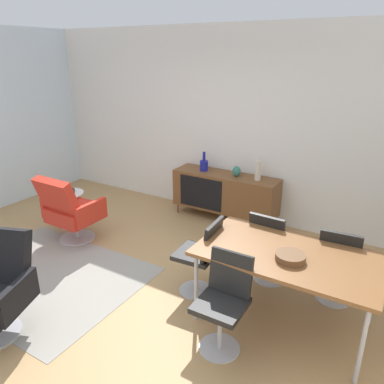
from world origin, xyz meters
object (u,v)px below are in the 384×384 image
object	(u,v)px
side_table_round	(69,206)
fruit_bowl	(68,190)
sideboard	(225,192)
dining_chair_near_window	(201,254)
wooden_bowl_on_table	(290,257)
dining_chair_back_left	(270,244)
dining_chair_front_left	(224,299)
dining_chair_back_right	(338,262)
lounge_chair_red	(70,209)
vase_sculptural_dark	(258,171)
vase_cobalt	(204,165)
vase_ceramic_small	(237,171)
dining_table	(288,257)

from	to	relation	value
side_table_round	fruit_bowl	xyz separation A→B (m)	(0.00, -0.00, 0.23)
sideboard	dining_chair_near_window	size ratio (longest dim) A/B	1.87
sideboard	wooden_bowl_on_table	size ratio (longest dim) A/B	6.15
dining_chair_back_left	dining_chair_front_left	xyz separation A→B (m)	(0.00, -1.12, 0.00)
wooden_bowl_on_table	fruit_bowl	xyz separation A→B (m)	(-3.39, 0.54, -0.21)
side_table_round	fruit_bowl	distance (m)	0.23
dining_chair_back_right	side_table_round	distance (m)	3.70
dining_chair_back_right	lounge_chair_red	xyz separation A→B (m)	(-3.32, -0.43, -0.00)
sideboard	vase_sculptural_dark	size ratio (longest dim) A/B	5.73
sideboard	fruit_bowl	size ratio (longest dim) A/B	8.00
dining_chair_near_window	sideboard	bearing A→B (deg)	109.00
vase_cobalt	dining_chair_front_left	xyz separation A→B (m)	(1.53, -2.38, -0.34)
sideboard	lounge_chair_red	xyz separation A→B (m)	(-1.45, -1.69, 0.03)
sideboard	dining_chair_back_left	size ratio (longest dim) A/B	1.87
vase_ceramic_small	dining_chair_near_window	size ratio (longest dim) A/B	0.18
vase_sculptural_dark	wooden_bowl_on_table	size ratio (longest dim) A/B	1.07
lounge_chair_red	dining_chair_near_window	bearing A→B (deg)	-3.37
vase_sculptural_dark	dining_chair_back_right	size ratio (longest dim) A/B	0.33
dining_chair_back_right	side_table_round	world-z (taller)	dining_chair_back_right
fruit_bowl	wooden_bowl_on_table	bearing A→B (deg)	-9.10
vase_sculptural_dark	side_table_round	distance (m)	2.76
dining_chair_back_left	dining_chair_back_right	xyz separation A→B (m)	(0.71, 0.00, 0.00)
vase_ceramic_small	lounge_chair_red	size ratio (longest dim) A/B	0.16
dining_table	dining_chair_back_right	bearing A→B (deg)	57.62
dining_chair_front_left	dining_chair_near_window	bearing A→B (deg)	133.74
lounge_chair_red	wooden_bowl_on_table	bearing A→B (deg)	-4.42
sideboard	dining_chair_front_left	distance (m)	2.65
dining_table	sideboard	bearing A→B (deg)	129.77
vase_cobalt	dining_chair_back_left	distance (m)	2.01
wooden_bowl_on_table	dining_chair_back_right	distance (m)	0.79
dining_table	fruit_bowl	size ratio (longest dim) A/B	8.00
fruit_bowl	vase_ceramic_small	bearing A→B (deg)	34.61
sideboard	wooden_bowl_on_table	bearing A→B (deg)	-50.92
wooden_bowl_on_table	dining_chair_back_left	xyz separation A→B (m)	(-0.40, 0.67, -0.30)
vase_cobalt	vase_ceramic_small	world-z (taller)	vase_cobalt
vase_sculptural_dark	dining_chair_back_left	size ratio (longest dim) A/B	0.33
dining_chair_back_left	lounge_chair_red	size ratio (longest dim) A/B	0.90
dining_chair_front_left	fruit_bowl	world-z (taller)	dining_chair_front_left
vase_ceramic_small	fruit_bowl	world-z (taller)	vase_ceramic_small
dining_chair_near_window	dining_chair_back_left	bearing A→B (deg)	45.99
lounge_chair_red	vase_sculptural_dark	bearing A→B (deg)	40.93
wooden_bowl_on_table	dining_chair_back_left	bearing A→B (deg)	121.17
dining_table	vase_cobalt	bearing A→B (deg)	135.93
dining_chair_back_right	dining_chair_front_left	bearing A→B (deg)	-122.24
vase_sculptural_dark	dining_table	bearing A→B (deg)	-60.91
wooden_bowl_on_table	dining_chair_back_left	size ratio (longest dim) A/B	0.30
vase_ceramic_small	dining_chair_front_left	bearing A→B (deg)	-67.43
sideboard	vase_sculptural_dark	xyz separation A→B (m)	(0.50, 0.00, 0.42)
dining_table	lounge_chair_red	size ratio (longest dim) A/B	1.69
dining_chair_back_left	lounge_chair_red	xyz separation A→B (m)	(-2.61, -0.43, -0.00)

